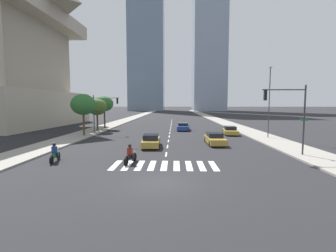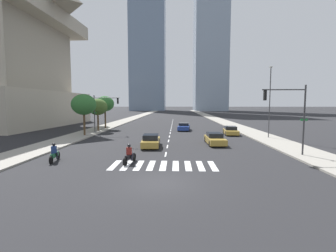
# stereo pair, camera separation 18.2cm
# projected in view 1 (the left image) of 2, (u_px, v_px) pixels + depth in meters

# --- Properties ---
(ground_plane) EXTENTS (800.00, 800.00, 0.00)m
(ground_plane) POSITION_uv_depth(u_px,v_px,m) (161.00, 183.00, 13.88)
(ground_plane) COLOR #232326
(sidewalk_east) EXTENTS (4.00, 260.00, 0.15)m
(sidewalk_east) POSITION_uv_depth(u_px,v_px,m) (241.00, 129.00, 43.40)
(sidewalk_east) COLOR gray
(sidewalk_east) RESTS_ON ground
(sidewalk_west) EXTENTS (4.00, 260.00, 0.15)m
(sidewalk_west) POSITION_uv_depth(u_px,v_px,m) (101.00, 128.00, 44.09)
(sidewalk_west) COLOR gray
(sidewalk_west) RESTS_ON ground
(crosswalk_near) EXTENTS (7.65, 2.93, 0.01)m
(crosswalk_near) POSITION_uv_depth(u_px,v_px,m) (164.00, 165.00, 17.82)
(crosswalk_near) COLOR silver
(crosswalk_near) RESTS_ON ground
(lane_divider_center) EXTENTS (0.14, 50.00, 0.01)m
(lane_divider_center) POSITION_uv_depth(u_px,v_px,m) (171.00, 128.00, 45.69)
(lane_divider_center) COLOR silver
(lane_divider_center) RESTS_ON ground
(motorcycle_lead) EXTENTS (0.82, 2.20, 1.49)m
(motorcycle_lead) POSITION_uv_depth(u_px,v_px,m) (130.00, 156.00, 18.44)
(motorcycle_lead) COLOR black
(motorcycle_lead) RESTS_ON ground
(motorcycle_trailing) EXTENTS (0.71, 2.22, 1.49)m
(motorcycle_trailing) POSITION_uv_depth(u_px,v_px,m) (55.00, 154.00, 18.94)
(motorcycle_trailing) COLOR black
(motorcycle_trailing) RESTS_ON ground
(sedan_gold_0) EXTENTS (1.93, 4.54, 1.32)m
(sedan_gold_0) POSITION_uv_depth(u_px,v_px,m) (151.00, 141.00, 25.58)
(sedan_gold_0) COLOR #B28E38
(sedan_gold_0) RESTS_ON ground
(sedan_gold_1) EXTENTS (1.92, 4.76, 1.26)m
(sedan_gold_1) POSITION_uv_depth(u_px,v_px,m) (215.00, 139.00, 27.30)
(sedan_gold_1) COLOR #B28E38
(sedan_gold_1) RESTS_ON ground
(sedan_blue_2) EXTENTS (2.27, 4.57, 1.27)m
(sedan_blue_2) POSITION_uv_depth(u_px,v_px,m) (183.00, 127.00, 41.62)
(sedan_blue_2) COLOR navy
(sedan_blue_2) RESTS_ON ground
(sedan_gold_3) EXTENTS (2.15, 4.34, 1.23)m
(sedan_gold_3) POSITION_uv_depth(u_px,v_px,m) (230.00, 131.00, 35.76)
(sedan_gold_3) COLOR #B28E38
(sedan_gold_3) RESTS_ON ground
(traffic_signal_near) EXTENTS (3.89, 0.28, 5.94)m
(traffic_signal_near) POSITION_uv_depth(u_px,v_px,m) (289.00, 108.00, 20.65)
(traffic_signal_near) COLOR #333335
(traffic_signal_near) RESTS_ON sidewalk_east
(traffic_signal_far) EXTENTS (4.15, 0.28, 5.66)m
(traffic_signal_far) POSITION_uv_depth(u_px,v_px,m) (103.00, 107.00, 36.71)
(traffic_signal_far) COLOR #333335
(traffic_signal_far) RESTS_ON sidewalk_west
(street_lamp_east) EXTENTS (0.50, 0.24, 9.14)m
(street_lamp_east) POSITION_uv_depth(u_px,v_px,m) (269.00, 97.00, 31.39)
(street_lamp_east) COLOR #3F3F42
(street_lamp_east) RESTS_ON sidewalk_east
(street_tree_nearest) EXTENTS (3.38, 3.38, 5.70)m
(street_tree_nearest) POSITION_uv_depth(u_px,v_px,m) (83.00, 105.00, 33.58)
(street_tree_nearest) COLOR #4C3823
(street_tree_nearest) RESTS_ON sidewalk_west
(street_tree_second) EXTENTS (3.12, 3.12, 5.18)m
(street_tree_second) POSITION_uv_depth(u_px,v_px,m) (97.00, 107.00, 39.56)
(street_tree_second) COLOR #4C3823
(street_tree_second) RESTS_ON sidewalk_west
(street_tree_third) EXTENTS (3.22, 3.22, 5.75)m
(street_tree_third) POSITION_uv_depth(u_px,v_px,m) (104.00, 104.00, 43.60)
(street_tree_third) COLOR #4C3823
(street_tree_third) RESTS_ON sidewalk_west
(office_tower_left_skyline) EXTENTS (23.47, 20.04, 126.70)m
(office_tower_left_skyline) POSITION_uv_depth(u_px,v_px,m) (146.00, 22.00, 163.87)
(office_tower_left_skyline) COLOR slate
(office_tower_left_skyline) RESTS_ON ground
(office_tower_center_skyline) EXTENTS (20.74, 25.55, 99.73)m
(office_tower_center_skyline) POSITION_uv_depth(u_px,v_px,m) (209.00, 43.00, 161.06)
(office_tower_center_skyline) COLOR #8C9EB2
(office_tower_center_skyline) RESTS_ON ground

